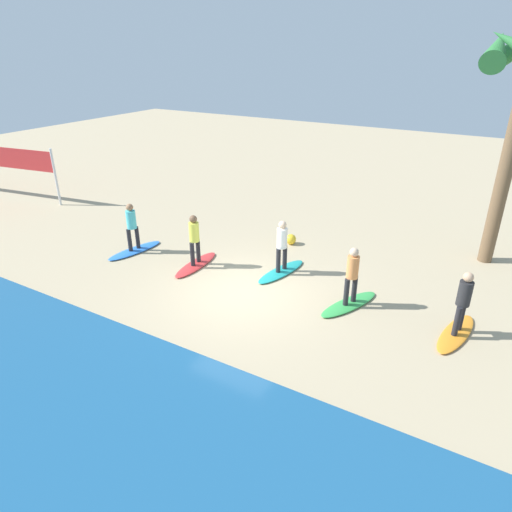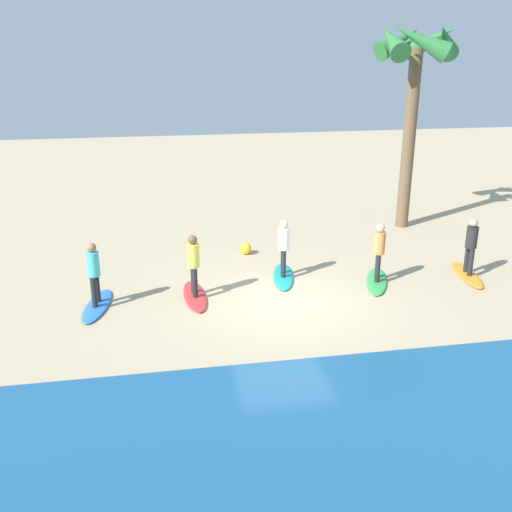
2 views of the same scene
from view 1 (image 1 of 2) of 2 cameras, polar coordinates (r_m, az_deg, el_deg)
name	(u,v)px [view 1 (image 1 of 2)]	position (r m, az deg, el deg)	size (l,w,h in m)	color
ground_plane	(244,293)	(13.12, -1.58, -4.63)	(60.00, 60.00, 0.00)	tan
surfboard_orange	(456,333)	(12.34, 23.81, -8.89)	(2.10, 0.56, 0.09)	orange
surfer_orange	(464,299)	(11.85, 24.64, -4.89)	(0.32, 0.46, 1.64)	#232328
surfboard_green	(349,304)	(12.74, 11.61, -5.95)	(2.10, 0.56, 0.09)	green
surfer_green	(352,272)	(12.27, 12.01, -1.97)	(0.32, 0.44, 1.64)	#232328
surfboard_teal	(281,271)	(14.22, 3.19, -1.95)	(2.10, 0.56, 0.09)	teal
surfer_teal	(282,242)	(13.80, 3.29, 1.72)	(0.32, 0.45, 1.64)	#232328
surfboard_red	(196,265)	(14.77, -7.54, -1.07)	(2.10, 0.56, 0.09)	red
surfer_red	(194,236)	(14.36, -7.76, 2.48)	(0.32, 0.46, 1.64)	#232328
surfboard_blue	(135,250)	(16.19, -14.97, 0.68)	(2.10, 0.56, 0.09)	blue
surfer_blue	(132,224)	(15.82, -15.37, 3.96)	(0.32, 0.46, 1.64)	#232328
beach_ball	(291,239)	(16.23, 4.40, 2.11)	(0.38, 0.38, 0.38)	yellow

